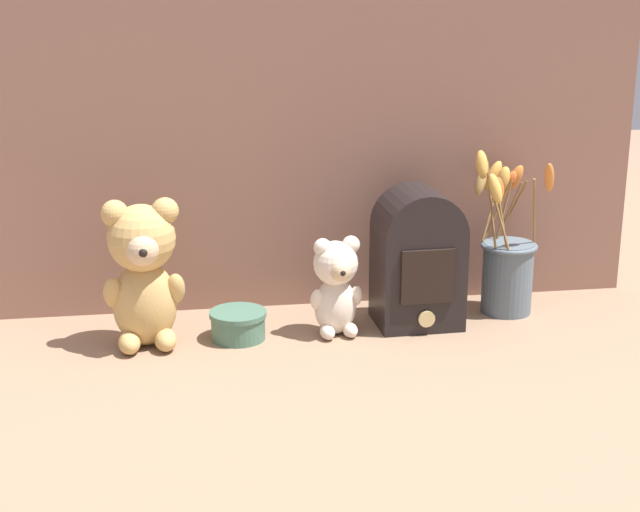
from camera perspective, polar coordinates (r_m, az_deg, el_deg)
The scene contains 7 objects.
ground_plane at distance 1.82m, azimuth 0.10°, elevation -4.48°, with size 4.00×4.00×0.00m, color #8E7056.
backdrop_wall at distance 1.88m, azimuth -0.68°, elevation 8.27°, with size 1.30×0.02×0.76m.
teddy_bear_large at distance 1.74m, azimuth -10.25°, elevation -0.85°, with size 0.14×0.14×0.27m.
teddy_bear_medium at distance 1.78m, azimuth 0.93°, elevation -1.67°, with size 0.10×0.09×0.18m.
flower_vase at distance 1.93m, azimuth 10.81°, elevation -0.36°, with size 0.16×0.15×0.33m.
vintage_radio at distance 1.83m, azimuth 5.72°, elevation 0.02°, with size 0.16×0.14×0.26m.
decorative_tin_tall at distance 1.79m, azimuth -4.78°, elevation -4.01°, with size 0.10×0.10×0.05m.
Camera 1 is at (-0.26, -1.67, 0.67)m, focal length 55.00 mm.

